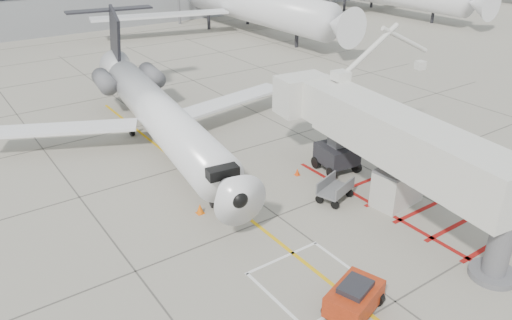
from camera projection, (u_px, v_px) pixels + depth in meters
ground_plane at (329, 253)px, 23.49m from camera, size 260.00×260.00×0.00m
regional_jet at (168, 103)px, 31.01m from camera, size 26.90×32.01×7.62m
jet_bridge at (406, 152)px, 25.24m from camera, size 10.52×18.58×7.07m
pushback_tug at (354, 297)px, 19.74m from camera, size 2.81×2.22×1.44m
baggage_cart at (335, 190)px, 27.63m from camera, size 2.36×1.86×1.30m
ground_power_unit at (398, 186)px, 27.15m from camera, size 2.87×1.84×2.17m
cone_nose at (200, 209)px, 26.54m from camera, size 0.41×0.41×0.57m
cone_side at (297, 172)px, 30.50m from camera, size 0.32×0.32×0.44m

